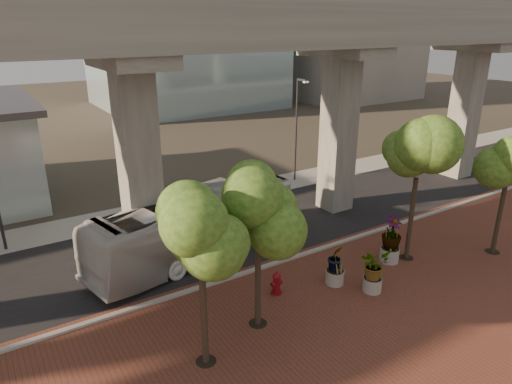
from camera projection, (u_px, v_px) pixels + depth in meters
ground at (272, 243)px, 23.75m from camera, size 160.00×160.00×0.00m
brick_plaza at (390, 322)px, 17.40m from camera, size 70.00×13.00×0.06m
asphalt_road at (252, 229)px, 25.33m from camera, size 90.00×8.00×0.04m
curb_strip at (295, 257)px, 22.14m from camera, size 70.00×0.25×0.16m
far_sidewalk at (207, 199)px, 29.69m from camera, size 90.00×3.00×0.06m
transit_viaduct at (251, 97)px, 22.81m from camera, size 72.00×5.60×12.40m
midrise_block at (349, 14)px, 67.16m from camera, size 18.00×16.00×24.00m
transit_bus at (198, 226)px, 22.03m from camera, size 11.62×5.17×3.15m
parked_car at (433, 153)px, 37.91m from camera, size 4.30×2.79×1.34m
fire_hydrant at (277, 283)px, 19.07m from camera, size 0.51×0.46×1.01m
planter_front at (374, 266)px, 19.00m from camera, size 1.77×1.77×1.95m
planter_right at (392, 235)px, 21.34m from camera, size 2.17×2.17×2.31m
planter_left at (336, 259)px, 19.56m from camera, size 1.80×1.80×1.98m
street_tree_far_west at (200, 232)px, 13.68m from camera, size 3.18×3.18×6.29m
street_tree_near_west at (258, 209)px, 15.67m from camera, size 3.41×3.41×6.27m
street_tree_near_east at (419, 154)px, 20.35m from camera, size 3.99×3.99×7.06m
street_tree_far_east at (509, 170)px, 21.24m from camera, size 3.01×3.01×5.68m
streetlamp_east at (297, 123)px, 31.70m from camera, size 0.36×1.05×7.24m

